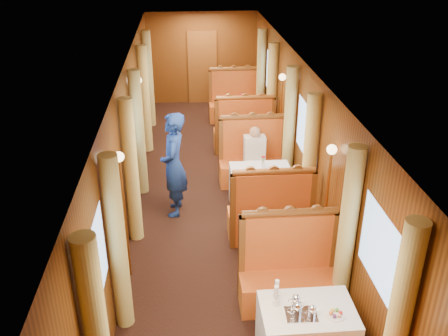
{
  "coord_description": "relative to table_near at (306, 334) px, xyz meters",
  "views": [
    {
      "loc": [
        -0.53,
        -7.67,
        4.57
      ],
      "look_at": [
        0.06,
        -0.5,
        1.05
      ],
      "focal_mm": 40.0,
      "sensor_mm": 36.0,
      "label": 1
    }
  ],
  "objects": [
    {
      "name": "curtain_left_mid_b",
      "position": [
        -2.13,
        4.28,
        0.8
      ],
      "size": [
        0.22,
        0.22,
        2.35
      ],
      "primitive_type": "cylinder",
      "color": "#CCBF68",
      "rests_on": "floor"
    },
    {
      "name": "doorway_far",
      "position": [
        -0.75,
        9.47,
        0.62
      ],
      "size": [
        0.8,
        0.04,
        2.0
      ],
      "primitive_type": "cube",
      "color": "brown",
      "rests_on": "floor"
    },
    {
      "name": "table_near",
      "position": [
        0.0,
        0.0,
        0.0
      ],
      "size": [
        1.05,
        0.72,
        0.75
      ],
      "primitive_type": "cube",
      "color": "white",
      "rests_on": "floor"
    },
    {
      "name": "rose_vase_mid",
      "position": [
        0.03,
        3.52,
        0.55
      ],
      "size": [
        0.06,
        0.06,
        0.36
      ],
      "rotation": [
        0.0,
        0.0,
        0.07
      ],
      "color": "silver",
      "rests_on": "table_mid"
    },
    {
      "name": "banquette_mid_aft",
      "position": [
        0.0,
        4.51,
        0.05
      ],
      "size": [
        1.3,
        0.55,
        1.34
      ],
      "color": "#B53214",
      "rests_on": "floor"
    },
    {
      "name": "rose_vase_far",
      "position": [
        0.04,
        7.01,
        0.55
      ],
      "size": [
        0.06,
        0.06,
        0.36
      ],
      "rotation": [
        0.0,
        0.0,
        -0.37
      ],
      "color": "silver",
      "rests_on": "table_far"
    },
    {
      "name": "banquette_near_aft",
      "position": [
        0.0,
        1.01,
        0.05
      ],
      "size": [
        1.3,
        0.55,
        1.34
      ],
      "color": "#B53214",
      "rests_on": "floor"
    },
    {
      "name": "curtain_right_far_a",
      "position": [
        0.63,
        6.22,
        0.8
      ],
      "size": [
        0.22,
        0.22,
        2.35
      ],
      "primitive_type": "cylinder",
      "color": "#CCBF68",
      "rests_on": "floor"
    },
    {
      "name": "wall_far",
      "position": [
        -0.75,
        9.5,
        0.88
      ],
      "size": [
        3.0,
        0.01,
        2.5
      ],
      "primitive_type": null,
      "rotation": [
        1.57,
        0.0,
        0.0
      ],
      "color": "brown",
      "rests_on": "floor"
    },
    {
      "name": "fruit_plate",
      "position": [
        0.27,
        -0.12,
        0.39
      ],
      "size": [
        0.21,
        0.21,
        0.05
      ],
      "rotation": [
        0.0,
        0.0,
        -0.13
      ],
      "color": "white",
      "rests_on": "table_near"
    },
    {
      "name": "banquette_far_fwd",
      "position": [
        0.0,
        5.99,
        0.05
      ],
      "size": [
        1.3,
        0.55,
        1.34
      ],
      "color": "#B53214",
      "rests_on": "floor"
    },
    {
      "name": "curtain_left_mid_a",
      "position": [
        -2.13,
        2.72,
        0.8
      ],
      "size": [
        0.22,
        0.22,
        2.35
      ],
      "primitive_type": "cylinder",
      "color": "#CCBF68",
      "rests_on": "floor"
    },
    {
      "name": "window_left_far",
      "position": [
        -2.24,
        7.0,
        1.07
      ],
      "size": [
        0.01,
        1.2,
        0.9
      ],
      "primitive_type": null,
      "rotation": [
        1.57,
        0.0,
        1.57
      ],
      "color": "#87ADDD",
      "rests_on": "wall_left"
    },
    {
      "name": "sconce_right_fore",
      "position": [
        0.65,
        1.75,
        1.01
      ],
      "size": [
        0.14,
        0.14,
        1.95
      ],
      "color": "#BF8C3F",
      "rests_on": "floor"
    },
    {
      "name": "banquette_mid_fwd",
      "position": [
        0.0,
        2.49,
        0.05
      ],
      "size": [
        1.3,
        0.55,
        1.34
      ],
      "color": "#B53214",
      "rests_on": "floor"
    },
    {
      "name": "curtain_right_mid_a",
      "position": [
        0.63,
        2.72,
        0.8
      ],
      "size": [
        0.22,
        0.22,
        2.35
      ],
      "primitive_type": "cylinder",
      "color": "#CCBF68",
      "rests_on": "floor"
    },
    {
      "name": "table_far",
      "position": [
        0.0,
        7.0,
        0.0
      ],
      "size": [
        1.05,
        0.72,
        0.75
      ],
      "primitive_type": "cube",
      "color": "white",
      "rests_on": "floor"
    },
    {
      "name": "sconce_left_aft",
      "position": [
        -2.15,
        5.25,
        1.01
      ],
      "size": [
        0.14,
        0.14,
        1.95
      ],
      "color": "#BF8C3F",
      "rests_on": "floor"
    },
    {
      "name": "teapot_right",
      "position": [
        0.01,
        -0.12,
        0.43
      ],
      "size": [
        0.15,
        0.13,
        0.11
      ],
      "primitive_type": null,
      "rotation": [
        0.0,
        0.0,
        0.15
      ],
      "color": "silver",
      "rests_on": "tea_tray"
    },
    {
      "name": "curtain_left_far_a",
      "position": [
        -2.13,
        6.22,
        0.8
      ],
      "size": [
        0.22,
        0.22,
        2.35
      ],
      "primitive_type": "cylinder",
      "color": "#CCBF68",
      "rests_on": "floor"
    },
    {
      "name": "cup_outboard",
      "position": [
        -0.32,
        0.19,
        0.48
      ],
      "size": [
        0.08,
        0.08,
        0.26
      ],
      "rotation": [
        0.0,
        0.0,
        0.41
      ],
      "color": "white",
      "rests_on": "table_near"
    },
    {
      "name": "wall_right",
      "position": [
        0.75,
        3.5,
        0.88
      ],
      "size": [
        0.01,
        12.0,
        2.5
      ],
      "primitive_type": null,
      "rotation": [
        1.57,
        0.0,
        -1.57
      ],
      "color": "brown",
      "rests_on": "floor"
    },
    {
      "name": "sconce_right_aft",
      "position": [
        0.65,
        5.25,
        1.01
      ],
      "size": [
        0.14,
        0.14,
        1.95
      ],
      "color": "#BF8C3F",
      "rests_on": "floor"
    },
    {
      "name": "window_left_near",
      "position": [
        -2.24,
        0.0,
        1.07
      ],
      "size": [
        0.01,
        1.2,
        0.9
      ],
      "primitive_type": null,
      "rotation": [
        1.57,
        0.0,
        1.57
      ],
      "color": "#87ADDD",
      "rests_on": "wall_left"
    },
    {
      "name": "teapot_left",
      "position": [
        -0.15,
        -0.08,
        0.44
      ],
      "size": [
        0.19,
        0.17,
        0.13
      ],
      "primitive_type": null,
      "rotation": [
        0.0,
        0.0,
        0.38
      ],
      "color": "silver",
      "rests_on": "tea_tray"
    },
    {
      "name": "steward",
      "position": [
        -1.5,
        3.46,
        0.54
      ],
      "size": [
        0.48,
        0.69,
        1.84
      ],
      "primitive_type": "imported",
      "rotation": [
        0.0,
        0.0,
        -1.63
      ],
      "color": "navy",
      "rests_on": "floor"
    },
    {
      "name": "curtain_right_mid_b",
      "position": [
        0.63,
        4.28,
        0.8
      ],
      "size": [
        0.22,
        0.22,
        2.35
      ],
      "primitive_type": "cylinder",
      "color": "#CCBF68",
      "rests_on": "floor"
    },
    {
      "name": "curtain_left_far_b",
      "position": [
        -2.13,
        7.78,
        0.8
      ],
      "size": [
        0.22,
        0.22,
        2.35
      ],
      "primitive_type": "cylinder",
      "color": "#CCBF68",
      "rests_on": "floor"
    },
    {
      "name": "window_left_mid",
      "position": [
        -2.24,
        3.5,
        1.07
      ],
      "size": [
        0.01,
        1.2,
        0.9
      ],
      "primitive_type": null,
      "rotation": [
        1.57,
        0.0,
        1.57
      ],
      "color": "#87ADDD",
      "rests_on": "wall_left"
    },
    {
      "name": "table_mid",
      "position": [
        0.0,
        3.5,
        0.0
      ],
      "size": [
        1.05,
        0.72,
        0.75
      ],
      "primitive_type": "cube",
      "color": "white",
      "rests_on": "floor"
    },
    {
      "name": "sconce_left_fore",
      "position": [
        -2.15,
        1.75,
        1.01
      ],
      "size": [
        0.14,
        0.14,
        1.95
      ],
      "color": "#BF8C3F",
      "rests_on": "floor"
    },
    {
      "name": "passenger",
      "position": [
        -0.0,
        4.31,
        0.37
      ],
      "size": [
        0.4,
        0.44,
        0.76
      ],
      "color": "beige",
      "rests_on": "banquette_mid_aft"
    },
    {
      "name": "cup_inboard",
      "position": [
        -0.35,
        0.09,
        0.48
      ],
      "size": [
        0.08,
        0.08,
        0.26
      ],
      "rotation": [
        0.0,
        0.0,
        0.08
      ],
      "color": "white",
      "rests_on": "table_near"
    },
    {
      "name": "curtain_right_near_a",
      "position": [
        0.63,
        -0.78,
        0.8
      ],
      "size": [
        0.22,
        0.22,
        2.35
      ],
      "primitive_type": "cylinder",
      "color": "#CCBF68",
      "rests_on": "floor"
    },
    {
      "name": "floor",
      "position": [
        -0.75,
        3.5,
        -0.38
      ],
      "size": [
        3.0,
        12.0,
        0.01
      ],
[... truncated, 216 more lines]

